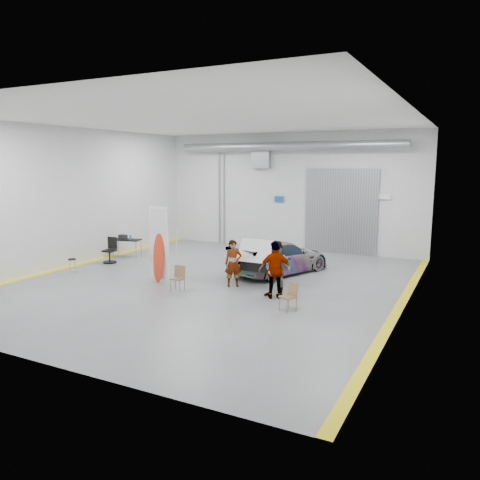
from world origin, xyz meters
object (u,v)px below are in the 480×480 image
at_px(shop_stool, 72,266).
at_px(folding_chair_near, 178,283).
at_px(work_table, 126,239).
at_px(office_chair, 111,252).
at_px(sedan_car, 280,257).
at_px(folding_chair_far, 288,302).
at_px(person_c, 276,270).
at_px(person_a, 233,263).
at_px(person_b, 277,269).
at_px(surfboard_display, 159,250).

bearing_deg(shop_stool, folding_chair_near, -1.88).
height_order(folding_chair_near, shop_stool, folding_chair_near).
bearing_deg(work_table, folding_chair_near, -34.97).
relative_size(shop_stool, work_table, 0.44).
bearing_deg(office_chair, shop_stool, -90.48).
xyz_separation_m(sedan_car, office_chair, (-7.61, -1.60, -0.16)).
height_order(folding_chair_far, shop_stool, folding_chair_far).
bearing_deg(person_c, shop_stool, -24.78).
distance_m(person_a, folding_chair_far, 3.42).
bearing_deg(work_table, sedan_car, 0.89).
height_order(person_c, folding_chair_near, person_c).
relative_size(person_c, office_chair, 1.68).
bearing_deg(office_chair, work_table, 99.98).
bearing_deg(person_c, folding_chair_near, -16.52).
bearing_deg(work_table, folding_chair_far, -23.75).
bearing_deg(shop_stool, folding_chair_far, -3.38).
height_order(person_b, shop_stool, person_b).
xyz_separation_m(person_c, work_table, (-9.21, 3.33, -0.12)).
bearing_deg(person_a, sedan_car, 40.94).
bearing_deg(work_table, person_c, -19.89).
xyz_separation_m(person_b, shop_stool, (-8.70, -0.67, -0.65)).
distance_m(sedan_car, surfboard_display, 4.95).
xyz_separation_m(sedan_car, person_a, (-0.73, -2.74, 0.20)).
height_order(person_c, office_chair, person_c).
bearing_deg(person_c, office_chair, -40.22).
bearing_deg(surfboard_display, sedan_car, 46.29).
height_order(shop_stool, office_chair, office_chair).
relative_size(surfboard_display, office_chair, 2.68).
bearing_deg(office_chair, folding_chair_near, -29.57).
distance_m(surfboard_display, folding_chair_near, 1.77).
bearing_deg(folding_chair_far, shop_stool, -154.70).
xyz_separation_m(person_c, folding_chair_near, (-3.42, -0.72, -0.68)).
distance_m(sedan_car, folding_chair_far, 5.04).
relative_size(surfboard_display, folding_chair_near, 3.46).
bearing_deg(folding_chair_near, person_c, 5.45).
bearing_deg(shop_stool, work_table, 97.77).
bearing_deg(surfboard_display, person_a, 16.09).
bearing_deg(person_a, shop_stool, 156.49).
bearing_deg(shop_stool, sedan_car, 28.21).
bearing_deg(person_b, work_table, 157.19).
bearing_deg(folding_chair_far, surfboard_display, -162.50).
distance_m(folding_chair_near, office_chair, 6.00).
xyz_separation_m(folding_chair_far, shop_stool, (-9.56, 0.56, 0.04)).
distance_m(surfboard_display, work_table, 5.60).
relative_size(person_a, folding_chair_far, 1.94).
height_order(sedan_car, person_c, person_c).
xyz_separation_m(person_b, person_c, (-0.02, -0.12, -0.01)).
bearing_deg(work_table, office_chair, -75.83).
height_order(shop_stool, work_table, work_table).
xyz_separation_m(work_table, office_chair, (0.37, -1.48, -0.34)).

